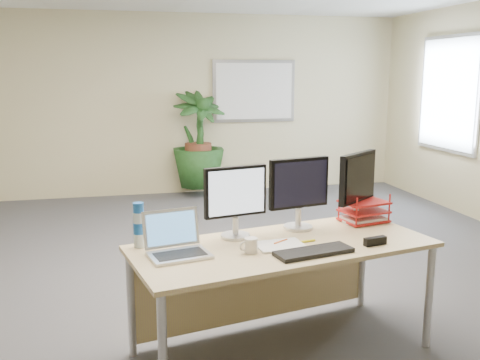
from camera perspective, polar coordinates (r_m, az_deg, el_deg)
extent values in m
plane|color=#414145|center=(4.60, -0.59, -12.04)|extent=(8.00, 8.00, 0.00)
cube|color=beige|center=(8.19, -6.78, 7.94)|extent=(7.00, 0.04, 2.70)
cube|color=#A1A2A6|center=(8.37, 1.51, 9.45)|extent=(1.30, 0.03, 0.95)
cube|color=white|center=(8.35, 1.54, 9.45)|extent=(1.20, 0.01, 0.85)
cube|color=#A1A2A6|center=(7.78, 21.39, 8.54)|extent=(0.03, 1.30, 1.55)
cube|color=white|center=(7.77, 21.27, 8.55)|extent=(0.01, 1.20, 1.45)
cube|color=tan|center=(3.48, 4.64, -7.05)|extent=(2.07, 1.19, 0.03)
cube|color=tan|center=(3.92, 1.81, -10.65)|extent=(1.81, 0.39, 0.60)
cylinder|color=silver|center=(3.00, -8.23, -18.13)|extent=(0.05, 0.05, 0.72)
cylinder|color=silver|center=(3.87, 19.51, -11.65)|extent=(0.05, 0.05, 0.72)
cylinder|color=silver|center=(3.62, -11.55, -12.83)|extent=(0.05, 0.05, 0.72)
cylinder|color=silver|center=(4.37, 12.93, -8.59)|extent=(0.05, 0.05, 0.72)
imported|color=#183A15|center=(7.99, -4.48, 3.57)|extent=(1.11, 1.11, 1.50)
cylinder|color=silver|center=(3.60, -0.49, -5.96)|extent=(0.20, 0.20, 0.02)
cylinder|color=silver|center=(3.58, -0.49, -4.91)|extent=(0.04, 0.04, 0.12)
cube|color=black|center=(3.52, -0.50, -1.21)|extent=(0.43, 0.12, 0.33)
cube|color=silver|center=(3.50, -0.33, -1.29)|extent=(0.39, 0.08, 0.30)
cylinder|color=silver|center=(3.82, 6.20, -5.01)|extent=(0.21, 0.21, 0.02)
cylinder|color=silver|center=(3.80, 6.22, -3.97)|extent=(0.04, 0.04, 0.12)
cube|color=black|center=(3.74, 6.30, -0.31)|extent=(0.45, 0.13, 0.35)
cube|color=black|center=(3.72, 6.51, -0.38)|extent=(0.40, 0.09, 0.31)
cylinder|color=silver|center=(4.04, 12.23, -4.27)|extent=(0.21, 0.21, 0.02)
cylinder|color=silver|center=(4.03, 12.28, -3.25)|extent=(0.04, 0.04, 0.13)
cube|color=black|center=(3.97, 12.43, 0.30)|extent=(0.40, 0.32, 0.36)
cube|color=black|center=(3.96, 12.77, 0.25)|extent=(0.34, 0.26, 0.32)
cube|color=silver|center=(3.25, -6.48, -7.97)|extent=(0.40, 0.31, 0.02)
cube|color=black|center=(3.24, -6.42, -7.85)|extent=(0.33, 0.22, 0.00)
cube|color=silver|center=(3.36, -7.36, -5.09)|extent=(0.36, 0.13, 0.23)
cube|color=#5CA2EC|center=(3.35, -7.32, -5.13)|extent=(0.31, 0.10, 0.19)
cube|color=black|center=(3.31, 7.87, -7.59)|extent=(0.51, 0.26, 0.03)
cylinder|color=white|center=(3.30, 1.19, -6.97)|extent=(0.08, 0.08, 0.09)
torus|color=white|center=(3.28, 0.40, -7.03)|extent=(0.06, 0.02, 0.06)
cube|color=silver|center=(3.43, 4.30, -6.97)|extent=(0.32, 0.25, 0.01)
cylinder|color=orange|center=(3.47, 4.36, -6.53)|extent=(0.11, 0.08, 0.01)
cylinder|color=#FFF41A|center=(3.53, 7.19, -6.48)|extent=(0.11, 0.03, 0.02)
cylinder|color=silver|center=(3.44, -10.71, -5.23)|extent=(0.07, 0.07, 0.23)
cylinder|color=blue|center=(3.40, -10.80, -2.91)|extent=(0.07, 0.07, 0.06)
cylinder|color=blue|center=(3.43, -10.71, -5.06)|extent=(0.07, 0.07, 0.07)
cube|color=red|center=(4.07, 13.02, -4.16)|extent=(0.36, 0.30, 0.01)
cube|color=red|center=(4.05, 13.06, -3.24)|extent=(0.36, 0.30, 0.01)
cube|color=red|center=(4.03, 13.11, -2.30)|extent=(0.36, 0.30, 0.01)
cube|color=silver|center=(4.06, 13.03, -3.97)|extent=(0.33, 0.27, 0.02)
cube|color=black|center=(3.54, 14.21, -6.33)|extent=(0.16, 0.07, 0.05)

